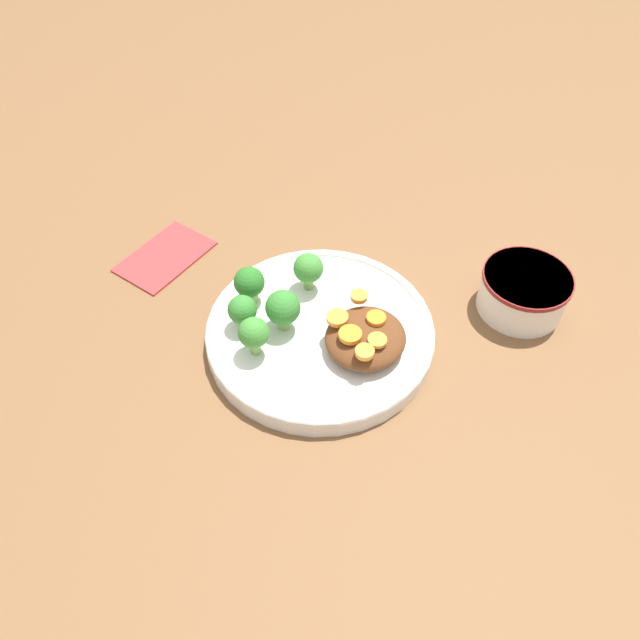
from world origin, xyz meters
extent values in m
plane|color=brown|center=(0.00, 0.00, 0.00)|extent=(4.00, 4.00, 0.00)
cylinder|color=silver|center=(0.00, 0.00, 0.01)|extent=(0.28, 0.28, 0.02)
torus|color=silver|center=(0.00, 0.00, 0.02)|extent=(0.28, 0.28, 0.01)
cylinder|color=white|center=(-0.20, 0.17, 0.03)|extent=(0.11, 0.11, 0.06)
cylinder|color=maroon|center=(-0.20, 0.17, 0.05)|extent=(0.11, 0.11, 0.01)
cylinder|color=white|center=(-0.20, 0.17, 0.05)|extent=(0.09, 0.09, 0.01)
ellipsoid|color=#5B3319|center=(-0.01, 0.06, 0.04)|extent=(0.10, 0.09, 0.03)
cylinder|color=#7FA85B|center=(0.01, -0.10, 0.03)|extent=(0.02, 0.02, 0.02)
sphere|color=#286B23|center=(0.01, -0.10, 0.05)|extent=(0.04, 0.04, 0.04)
cylinder|color=#759E51|center=(0.07, -0.04, 0.03)|extent=(0.01, 0.01, 0.02)
sphere|color=#3D8433|center=(0.07, -0.04, 0.06)|extent=(0.04, 0.04, 0.04)
cylinder|color=#759E51|center=(0.02, -0.04, 0.03)|extent=(0.01, 0.01, 0.02)
sphere|color=#337A2D|center=(0.02, -0.04, 0.06)|extent=(0.04, 0.04, 0.04)
cylinder|color=#759E51|center=(-0.05, -0.05, 0.03)|extent=(0.01, 0.01, 0.02)
sphere|color=#3D8433|center=(-0.05, -0.05, 0.06)|extent=(0.04, 0.04, 0.04)
cylinder|color=#759E51|center=(0.05, -0.08, 0.03)|extent=(0.02, 0.02, 0.02)
sphere|color=#337A2D|center=(0.05, -0.08, 0.05)|extent=(0.04, 0.04, 0.04)
cylinder|color=orange|center=(0.00, 0.02, 0.06)|extent=(0.03, 0.03, 0.01)
cylinder|color=orange|center=(0.00, 0.08, 0.06)|extent=(0.02, 0.02, 0.00)
cylinder|color=orange|center=(-0.04, 0.03, 0.06)|extent=(0.02, 0.02, 0.01)
cylinder|color=orange|center=(0.01, 0.05, 0.06)|extent=(0.03, 0.03, 0.01)
cylinder|color=orange|center=(0.02, 0.08, 0.06)|extent=(0.02, 0.02, 0.01)
cylinder|color=orange|center=(-0.03, 0.06, 0.06)|extent=(0.02, 0.02, 0.01)
cube|color=#B73333|center=(0.01, -0.26, 0.00)|extent=(0.13, 0.09, 0.01)
camera|label=1|loc=(0.40, 0.29, 0.60)|focal=35.00mm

